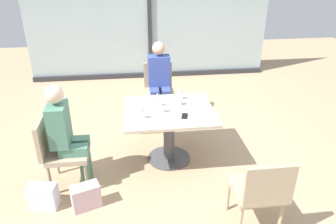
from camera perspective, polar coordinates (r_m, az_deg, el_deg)
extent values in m
plane|color=tan|center=(4.43, 0.16, -8.11)|extent=(12.00, 12.00, 0.00)
cube|color=#A3B7BC|center=(6.93, -3.28, 16.80)|extent=(4.98, 0.03, 2.70)
cube|color=#2D2D33|center=(6.90, -3.26, 16.76)|extent=(0.08, 0.06, 2.70)
cube|color=#2D2D33|center=(7.24, -3.00, 6.56)|extent=(4.98, 0.10, 0.10)
cube|color=#BCB29E|center=(4.07, 0.17, 0.16)|extent=(1.11, 0.96, 0.04)
cylinder|color=#4C4C51|center=(4.25, 0.17, -4.26)|extent=(0.14, 0.14, 0.69)
cylinder|color=#4C4C51|center=(4.43, 0.16, -7.99)|extent=(0.56, 0.56, 0.02)
cube|color=tan|center=(3.96, -16.97, -6.84)|extent=(0.46, 0.46, 0.06)
cube|color=tan|center=(3.89, -21.06, -3.99)|extent=(0.05, 0.46, 0.42)
cylinder|color=tan|center=(3.89, -14.01, -11.13)|extent=(0.04, 0.04, 0.39)
cylinder|color=tan|center=(4.21, -13.48, -7.82)|extent=(0.04, 0.04, 0.39)
cylinder|color=tan|center=(3.97, -19.85, -11.23)|extent=(0.04, 0.04, 0.39)
cylinder|color=tan|center=(4.28, -18.84, -7.98)|extent=(0.04, 0.04, 0.39)
cube|color=tan|center=(5.30, -1.49, 3.17)|extent=(0.46, 0.46, 0.06)
cube|color=tan|center=(5.44, -1.78, 6.53)|extent=(0.46, 0.05, 0.42)
cylinder|color=tan|center=(5.20, -3.44, -0.09)|extent=(0.04, 0.04, 0.39)
cylinder|color=tan|center=(5.23, 0.94, 0.15)|extent=(0.04, 0.04, 0.39)
cylinder|color=tan|center=(5.56, -3.72, 1.75)|extent=(0.04, 0.04, 0.39)
cylinder|color=tan|center=(5.59, 0.38, 1.97)|extent=(0.04, 0.04, 0.39)
cube|color=tan|center=(3.39, 15.04, -12.86)|extent=(0.46, 0.46, 0.06)
cube|color=tan|center=(3.07, 17.24, -12.26)|extent=(0.46, 0.05, 0.42)
cylinder|color=tan|center=(3.74, 16.46, -13.23)|extent=(0.04, 0.04, 0.39)
cylinder|color=tan|center=(3.61, 10.43, -14.06)|extent=(0.04, 0.04, 0.39)
cylinder|color=tan|center=(3.48, 19.01, -17.31)|extent=(0.04, 0.04, 0.39)
cylinder|color=tan|center=(3.34, 12.46, -18.43)|extent=(0.04, 0.04, 0.39)
cylinder|color=#4C7F6B|center=(3.96, -14.25, -9.83)|extent=(0.11, 0.11, 0.45)
cube|color=#4C7F6B|center=(3.82, -16.15, -6.48)|extent=(0.32, 0.13, 0.11)
cylinder|color=#4C7F6B|center=(4.11, -14.00, -8.35)|extent=(0.11, 0.11, 0.45)
cube|color=#4C7F6B|center=(3.97, -15.81, -5.07)|extent=(0.32, 0.13, 0.11)
cube|color=#4C7F6B|center=(3.78, -18.47, -2.04)|extent=(0.20, 0.34, 0.48)
sphere|color=beige|center=(3.63, -19.28, 2.96)|extent=(0.20, 0.20, 0.20)
cylinder|color=#384C9E|center=(5.21, -2.26, 0.39)|extent=(0.11, 0.11, 0.45)
cube|color=#384C9E|center=(5.18, -2.40, 3.64)|extent=(0.13, 0.32, 0.11)
cylinder|color=#384C9E|center=(5.23, -0.29, 0.50)|extent=(0.11, 0.11, 0.45)
cube|color=#384C9E|center=(5.20, -0.42, 3.73)|extent=(0.13, 0.32, 0.11)
cube|color=#384C9E|center=(5.20, -1.59, 7.23)|extent=(0.34, 0.20, 0.48)
sphere|color=#D8AD8C|center=(5.10, -1.64, 11.05)|extent=(0.20, 0.20, 0.20)
cylinder|color=silver|center=(4.35, 2.06, 2.28)|extent=(0.06, 0.06, 0.00)
cylinder|color=silver|center=(4.34, 2.06, 2.82)|extent=(0.01, 0.01, 0.08)
cone|color=silver|center=(4.30, 2.08, 3.92)|extent=(0.07, 0.07, 0.09)
cylinder|color=silver|center=(3.87, -4.59, -1.07)|extent=(0.06, 0.06, 0.00)
cylinder|color=silver|center=(3.85, -4.61, -0.48)|extent=(0.01, 0.01, 0.08)
cone|color=silver|center=(3.81, -4.66, 0.73)|extent=(0.07, 0.07, 0.09)
cylinder|color=silver|center=(3.99, -1.25, -0.08)|extent=(0.06, 0.06, 0.00)
cylinder|color=silver|center=(3.97, -1.26, 0.50)|extent=(0.01, 0.01, 0.08)
cone|color=silver|center=(3.93, -1.27, 1.68)|extent=(0.07, 0.07, 0.09)
cylinder|color=silver|center=(4.16, -1.82, 1.06)|extent=(0.06, 0.06, 0.00)
cylinder|color=silver|center=(4.14, -1.83, 1.63)|extent=(0.01, 0.01, 0.08)
cone|color=silver|center=(4.10, -1.84, 2.77)|extent=(0.07, 0.07, 0.09)
cylinder|color=white|center=(4.18, 2.00, 1.84)|extent=(0.08, 0.08, 0.09)
cube|color=black|center=(3.91, 2.91, -0.70)|extent=(0.10, 0.16, 0.01)
cube|color=silver|center=(3.87, -20.94, -13.58)|extent=(0.32, 0.21, 0.28)
cube|color=#A3704C|center=(5.00, -3.35, -1.96)|extent=(0.30, 0.17, 0.28)
cube|color=beige|center=(3.73, -14.13, -14.11)|extent=(0.34, 0.25, 0.28)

